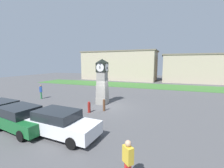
# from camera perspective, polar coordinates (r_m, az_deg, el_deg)

# --- Properties ---
(ground_plane) EXTENTS (82.65, 82.65, 0.00)m
(ground_plane) POSITION_cam_1_polar(r_m,az_deg,el_deg) (15.40, -1.66, -8.44)
(ground_plane) COLOR #4C4C4F
(clock_tower) EXTENTS (1.30, 1.33, 4.78)m
(clock_tower) POSITION_cam_1_polar(r_m,az_deg,el_deg) (15.92, -3.73, 0.74)
(clock_tower) COLOR gray
(clock_tower) RESTS_ON ground_plane
(bollard_near_tower) EXTENTS (0.22, 0.22, 1.10)m
(bollard_near_tower) POSITION_cam_1_polar(r_m,az_deg,el_deg) (13.83, -3.04, -7.95)
(bollard_near_tower) COLOR brown
(bollard_near_tower) RESTS_ON ground_plane
(bollard_mid_row) EXTENTS (0.26, 0.26, 1.00)m
(bollard_mid_row) POSITION_cam_1_polar(r_m,az_deg,el_deg) (13.55, -8.72, -8.61)
(bollard_mid_row) COLOR maroon
(bollard_mid_row) RESTS_ON ground_plane
(car_navy_sedan) EXTENTS (4.38, 2.24, 1.51)m
(car_navy_sedan) POSITION_cam_1_polar(r_m,az_deg,el_deg) (14.16, -36.46, -8.29)
(car_navy_sedan) COLOR #A51111
(car_navy_sedan) RESTS_ON ground_plane
(car_near_tower) EXTENTS (4.51, 2.57, 1.56)m
(car_near_tower) POSITION_cam_1_polar(r_m,az_deg,el_deg) (11.62, -31.06, -11.08)
(car_near_tower) COLOR #19602D
(car_near_tower) RESTS_ON ground_plane
(car_by_building) EXTENTS (4.71, 2.26, 1.55)m
(car_by_building) POSITION_cam_1_polar(r_m,az_deg,el_deg) (9.77, -18.97, -13.88)
(car_by_building) COLOR silver
(car_by_building) RESTS_ON ground_plane
(pedestrian_crossing_lot) EXTENTS (0.42, 0.47, 1.71)m
(pedestrian_crossing_lot) POSITION_cam_1_polar(r_m,az_deg,el_deg) (20.29, -25.45, -2.35)
(pedestrian_crossing_lot) COLOR #338C4C
(pedestrian_crossing_lot) RESTS_ON ground_plane
(pedestrian_by_cars) EXTENTS (0.46, 0.44, 1.68)m
(pedestrian_by_cars) POSITION_cam_1_polar(r_m,az_deg,el_deg) (6.00, 6.07, -26.62)
(pedestrian_by_cars) COLOR red
(pedestrian_by_cars) RESTS_ON ground_plane
(warehouse_blue_far) EXTENTS (19.76, 8.21, 7.35)m
(warehouse_blue_far) POSITION_cam_1_polar(r_m,az_deg,el_deg) (39.61, 2.64, 7.05)
(warehouse_blue_far) COLOR #B7A88E
(warehouse_blue_far) RESTS_ON ground_plane
(storefront_low_left) EXTENTS (17.79, 7.65, 6.33)m
(storefront_low_left) POSITION_cam_1_polar(r_m,az_deg,el_deg) (39.30, 31.36, 5.14)
(storefront_low_left) COLOR #B7A88E
(storefront_low_left) RESTS_ON ground_plane
(grass_verge_far) EXTENTS (49.59, 6.70, 0.04)m
(grass_verge_far) POSITION_cam_1_polar(r_m,az_deg,el_deg) (29.29, 15.41, -0.78)
(grass_verge_far) COLOR #386B2D
(grass_verge_far) RESTS_ON ground_plane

